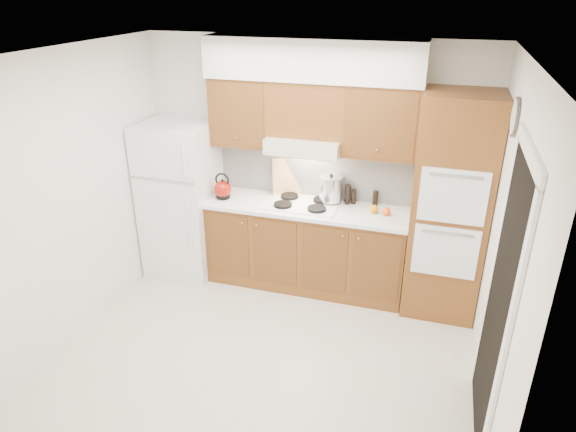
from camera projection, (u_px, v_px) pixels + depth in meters
The scene contains 26 objects.
floor at pixel (269, 349), 4.71m from camera, with size 3.60×3.60×0.00m, color beige.
ceiling at pixel (264, 54), 3.62m from camera, with size 3.60×3.60×0.00m, color white.
wall_back at pixel (313, 164), 5.47m from camera, with size 3.60×0.02×2.60m, color white.
wall_left at pixel (79, 196), 4.64m from camera, with size 0.02×3.00×2.60m, color white.
wall_right at pixel (503, 251), 3.69m from camera, with size 0.02×3.00×2.60m, color white.
fridge at pixel (182, 199), 5.71m from camera, with size 0.75×0.72×1.72m, color white.
base_cabinets at pixel (306, 247), 5.56m from camera, with size 2.11×0.60×0.90m, color brown.
countertop at pixel (307, 208), 5.35m from camera, with size 2.13×0.62×0.04m, color white.
backsplash at pixel (314, 171), 5.48m from camera, with size 2.11×0.03×0.56m, color white.
oven_cabinet at pixel (450, 208), 4.89m from camera, with size 0.70×0.65×2.20m, color brown.
upper_cab_left at pixel (243, 111), 5.29m from camera, with size 0.63×0.33×0.70m, color brown.
upper_cab_right at pixel (382, 121), 4.91m from camera, with size 0.73×0.33×0.70m, color brown.
range_hood at pixel (305, 144), 5.17m from camera, with size 0.75×0.45×0.15m, color silver.
upper_cab_over_hood at pixel (307, 108), 5.07m from camera, with size 0.75×0.33×0.55m, color brown.
soffit at pixel (313, 59), 4.85m from camera, with size 2.13×0.36×0.40m, color silver.
cooktop at pixel (303, 204), 5.37m from camera, with size 0.74×0.50×0.01m, color white.
doorway at pixel (499, 307), 3.49m from camera, with size 0.02×0.90×2.10m, color black.
wall_clock at pixel (515, 117), 3.82m from camera, with size 0.30×0.30×0.02m, color #3F3833.
kettle at pixel (223, 189), 5.49m from camera, with size 0.19×0.19×0.19m, color maroon.
cutting_board at pixel (287, 177), 5.57m from camera, with size 0.30×0.02×0.41m, color tan.
stock_pot at pixel (331, 189), 5.36m from camera, with size 0.24×0.24×0.25m, color silver.
condiment_a at pixel (348, 194), 5.35m from camera, with size 0.06×0.06×0.21m, color black.
condiment_b at pixel (354, 196), 5.37m from camera, with size 0.05×0.05×0.16m, color black.
condiment_c at pixel (375, 198), 5.33m from camera, with size 0.05×0.05×0.16m, color black.
orange_near at pixel (387, 211), 5.11m from camera, with size 0.08×0.08×0.08m, color #FF640D.
orange_far at pixel (374, 209), 5.16m from camera, with size 0.09×0.09×0.09m, color orange.
Camera 1 is at (1.26, -3.56, 3.07)m, focal length 32.00 mm.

